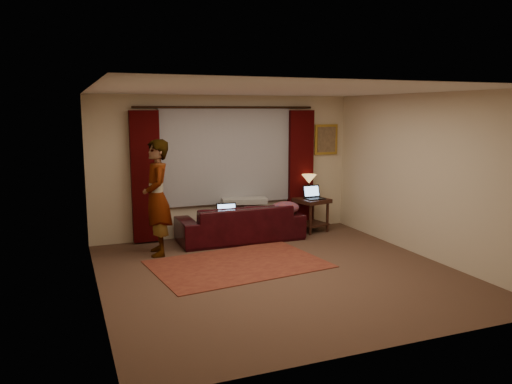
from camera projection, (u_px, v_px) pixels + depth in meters
floor at (280, 273)px, 7.22m from camera, size 5.00×5.00×0.01m
ceiling at (281, 90)px, 6.80m from camera, size 5.00×5.00×0.02m
wall_back at (226, 166)px, 9.31m from camera, size 5.00×0.02×2.60m
wall_front at (389, 221)px, 4.71m from camera, size 5.00×0.02×2.60m
wall_left at (94, 195)px, 6.11m from camera, size 0.02×5.00×2.60m
wall_right at (424, 176)px, 7.91m from camera, size 0.02×5.00×2.60m
sheer_curtain at (227, 156)px, 9.22m from camera, size 2.50×0.05×1.80m
drape_left at (146, 177)px, 8.69m from camera, size 0.50×0.14×2.30m
drape_right at (300, 170)px, 9.76m from camera, size 0.50×0.14×2.30m
curtain_rod at (227, 107)px, 9.03m from camera, size 0.04×0.04×3.40m
picture_frame at (326, 139)px, 9.96m from camera, size 0.50×0.04×0.60m
sofa at (240, 216)px, 8.97m from camera, size 2.25×0.97×0.91m
throw_blanket at (244, 188)px, 9.23m from camera, size 0.88×0.50×0.10m
clothing_pile at (285, 208)px, 9.07m from camera, size 0.56×0.45×0.23m
laptop_sofa at (228, 212)px, 8.65m from camera, size 0.40×0.43×0.26m
area_rug at (238, 264)px, 7.62m from camera, size 2.73×2.00×0.01m
end_table at (312, 215)px, 9.67m from camera, size 0.67×0.67×0.64m
tiffany_lamp at (309, 186)px, 9.67m from camera, size 0.31×0.31×0.46m
laptop_table at (315, 192)px, 9.54m from camera, size 0.37×0.40×0.26m
person at (157, 198)px, 8.01m from camera, size 0.59×0.59×1.88m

